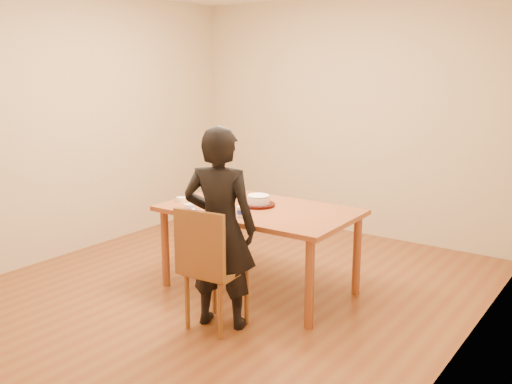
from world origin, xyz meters
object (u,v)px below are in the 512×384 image
Objects in this scene: cake at (258,200)px; person at (220,228)px; dining_chair at (217,270)px; dining_table at (259,210)px; cake_plate at (258,205)px.

cake is 0.81m from person.
dining_chair is 0.24× the size of person.
cake is 0.13× the size of person.
person reaches higher than dining_table.
person is at bearing -79.41° from dining_table.
person reaches higher than cake_plate.
person is (0.00, 0.05, 0.32)m from dining_chair.
dining_chair is 0.91m from cake_plate.
dining_table is at bearing 95.28° from dining_chair.
cake is at bearing 131.15° from dining_table.
dining_table is 4.40× the size of dining_chair.
dining_table reaches higher than dining_chair.
dining_table is 0.75m from person.
person is at bearing -75.83° from cake_plate.
dining_table is at bearing -47.83° from cake.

